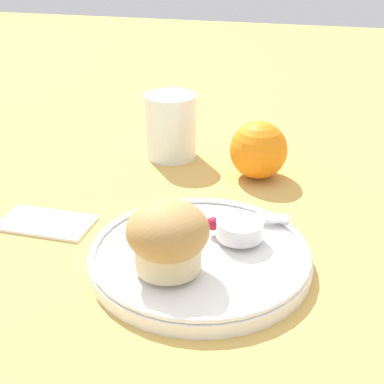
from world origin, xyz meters
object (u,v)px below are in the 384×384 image
object	(u,v)px
juice_glass	(171,126)
muffin	(168,237)
butter_knife	(220,216)
orange_fruit	(259,150)

from	to	relation	value
juice_glass	muffin	bearing A→B (deg)	-73.42
muffin	butter_knife	xyz separation A→B (m)	(0.03, 0.11, -0.03)
muffin	butter_knife	world-z (taller)	muffin
butter_knife	orange_fruit	world-z (taller)	orange_fruit
butter_knife	juice_glass	size ratio (longest dim) A/B	1.62
orange_fruit	juice_glass	world-z (taller)	juice_glass
muffin	butter_knife	distance (m)	0.11
butter_knife	orange_fruit	bearing A→B (deg)	73.11
butter_knife	juice_glass	world-z (taller)	juice_glass
butter_knife	muffin	bearing A→B (deg)	-114.90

